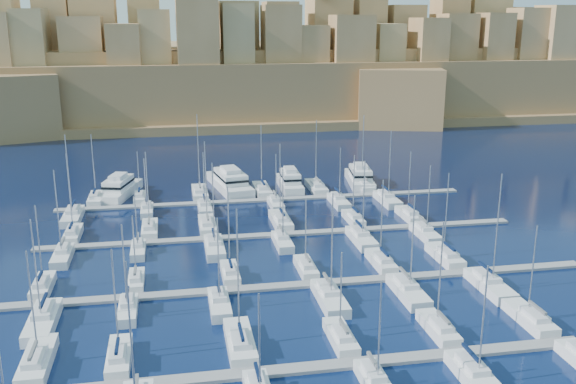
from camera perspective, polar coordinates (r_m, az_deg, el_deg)
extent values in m
plane|color=black|center=(103.29, 0.64, -5.66)|extent=(600.00, 600.00, 0.00)
cube|color=slate|center=(73.34, 5.94, -14.91)|extent=(84.00, 2.00, 0.40)
cube|color=slate|center=(92.35, 2.09, -8.17)|extent=(84.00, 2.00, 0.40)
cube|color=slate|center=(112.45, -0.34, -3.77)|extent=(84.00, 2.00, 0.40)
cube|color=slate|center=(133.15, -2.01, -0.71)|extent=(84.00, 2.00, 0.40)
cube|color=silver|center=(77.51, -21.36, -13.90)|extent=(2.99, 9.98, 1.70)
cube|color=silver|center=(76.09, -21.59, -13.47)|extent=(2.10, 4.49, 0.70)
cylinder|color=#9EA0A8|center=(74.99, -21.80, -9.15)|extent=(0.18, 0.18, 11.92)
cube|color=#595B60|center=(75.18, -21.74, -12.95)|extent=(0.35, 3.99, 0.35)
cube|color=silver|center=(75.61, -14.77, -14.11)|extent=(2.55, 8.50, 1.62)
cube|color=silver|center=(74.31, -14.87, -13.65)|extent=(1.78, 3.82, 0.70)
cylinder|color=#9EA0A8|center=(72.98, -15.11, -9.33)|extent=(0.18, 0.18, 11.84)
cube|color=black|center=(73.45, -14.95, -13.09)|extent=(0.35, 3.40, 0.35)
cube|color=silver|center=(76.31, -4.29, -13.27)|extent=(3.05, 10.17, 1.71)
cube|color=silver|center=(74.85, -4.22, -12.83)|extent=(2.14, 4.58, 0.70)
cylinder|color=#9EA0A8|center=(73.09, -4.47, -7.24)|extent=(0.18, 0.18, 15.27)
cube|color=black|center=(73.91, -4.19, -12.30)|extent=(0.35, 4.07, 0.35)
cube|color=silver|center=(77.46, 4.71, -12.86)|extent=(2.49, 8.31, 1.62)
cube|color=silver|center=(76.21, 4.89, -12.38)|extent=(1.74, 3.74, 0.70)
cylinder|color=#9EA0A8|center=(75.29, 4.72, -8.87)|extent=(0.18, 0.18, 9.83)
cube|color=#595B60|center=(75.37, 5.00, -11.82)|extent=(0.35, 3.32, 0.35)
cube|color=silver|center=(81.28, 13.19, -11.81)|extent=(2.53, 8.44, 1.62)
cube|color=silver|center=(80.07, 13.49, -11.33)|extent=(1.77, 3.80, 0.70)
cylinder|color=#9EA0A8|center=(78.66, 13.39, -7.00)|extent=(0.18, 0.18, 12.76)
cube|color=#595B60|center=(79.27, 13.66, -10.78)|extent=(0.35, 3.38, 0.35)
cube|color=silver|center=(86.96, 20.67, -10.54)|extent=(2.77, 9.25, 1.66)
cube|color=silver|center=(85.77, 21.06, -10.08)|extent=(1.94, 4.16, 0.70)
cylinder|color=#9EA0A8|center=(84.80, 20.92, -6.45)|extent=(0.18, 0.18, 11.35)
cube|color=#595B60|center=(84.99, 21.29, -9.57)|extent=(0.35, 3.70, 0.35)
cylinder|color=#9EA0A8|center=(61.16, -13.79, -12.56)|extent=(0.18, 0.18, 14.99)
cube|color=silver|center=(66.86, -2.66, -16.63)|extent=(1.76, 3.77, 0.70)
cylinder|color=#9EA0A8|center=(63.28, -2.56, -13.41)|extent=(0.18, 0.18, 10.64)
cube|color=black|center=(66.67, -2.72, -15.68)|extent=(0.35, 3.35, 0.35)
cube|color=silver|center=(69.28, 7.64, -15.53)|extent=(1.73, 3.71, 0.70)
cylinder|color=#9EA0A8|center=(65.77, 8.13, -12.23)|extent=(0.18, 0.18, 10.94)
cube|color=#595B60|center=(69.09, 7.56, -14.61)|extent=(0.35, 3.30, 0.35)
cube|color=silver|center=(72.35, 16.34, -15.65)|extent=(2.91, 9.69, 1.68)
cube|color=silver|center=(72.50, 16.06, -14.47)|extent=(2.04, 4.36, 0.70)
cylinder|color=#9EA0A8|center=(68.76, 16.95, -10.93)|extent=(0.18, 0.18, 12.01)
cube|color=black|center=(72.37, 15.95, -13.57)|extent=(0.35, 3.88, 0.35)
cube|color=silver|center=(96.83, -20.95, -7.89)|extent=(2.47, 8.25, 1.61)
cube|color=silver|center=(95.65, -21.10, -7.45)|extent=(1.73, 3.71, 0.70)
cylinder|color=#9EA0A8|center=(95.01, -21.27, -4.29)|extent=(0.18, 0.18, 11.01)
cube|color=black|center=(94.89, -21.20, -6.96)|extent=(0.35, 3.30, 0.35)
cube|color=silver|center=(94.81, -13.33, -7.77)|extent=(2.21, 7.37, 1.57)
cube|color=silver|center=(93.69, -13.39, -7.31)|extent=(1.55, 3.31, 0.70)
cylinder|color=#9EA0A8|center=(93.24, -13.52, -4.69)|extent=(0.18, 0.18, 8.99)
cube|color=#595B60|center=(92.96, -13.44, -6.80)|extent=(0.35, 2.95, 0.35)
cube|color=silver|center=(95.22, -5.17, -7.28)|extent=(2.41, 8.02, 1.60)
cube|color=silver|center=(94.04, -5.14, -6.82)|extent=(1.68, 3.61, 0.70)
cylinder|color=#9EA0A8|center=(93.14, -5.30, -3.22)|extent=(0.18, 0.18, 12.38)
cube|color=black|center=(93.28, -5.13, -6.32)|extent=(0.35, 3.21, 0.35)
cube|color=silver|center=(96.81, 1.61, -6.83)|extent=(2.42, 8.06, 1.60)
cube|color=silver|center=(95.65, 1.71, -6.37)|extent=(1.69, 3.63, 0.70)
cylinder|color=#9EA0A8|center=(95.14, 1.58, -3.50)|extent=(0.18, 0.18, 10.01)
cube|color=#595B60|center=(94.90, 1.77, -5.87)|extent=(0.35, 3.23, 0.35)
cube|color=silver|center=(100.11, 8.26, -6.21)|extent=(2.63, 8.76, 1.64)
cube|color=silver|center=(98.92, 8.45, -5.76)|extent=(1.84, 3.94, 0.70)
cylinder|color=#9EA0A8|center=(98.20, 8.34, -2.37)|extent=(0.18, 0.18, 12.17)
cube|color=black|center=(98.16, 8.56, -5.28)|extent=(0.35, 3.50, 0.35)
cube|color=silver|center=(104.22, 13.76, -5.61)|extent=(2.87, 9.58, 1.68)
cube|color=silver|center=(102.99, 14.02, -5.18)|extent=(2.01, 4.31, 0.70)
cylinder|color=#9EA0A8|center=(102.34, 13.91, -1.78)|extent=(0.18, 0.18, 12.63)
cube|color=black|center=(102.23, 14.16, -4.72)|extent=(0.35, 3.83, 0.35)
cube|color=silver|center=(86.12, -20.96, -10.81)|extent=(3.23, 10.77, 1.74)
cube|color=silver|center=(86.57, -20.92, -9.77)|extent=(2.26, 4.85, 0.70)
cylinder|color=#9EA0A8|center=(82.82, -21.50, -6.46)|extent=(0.18, 0.18, 12.72)
cube|color=black|center=(86.63, -20.92, -8.99)|extent=(0.35, 4.31, 0.35)
cube|color=silver|center=(86.09, -14.04, -10.27)|extent=(2.35, 7.84, 1.59)
cube|color=silver|center=(86.32, -14.06, -9.36)|extent=(1.65, 3.53, 0.70)
cylinder|color=#9EA0A8|center=(83.23, -14.34, -6.44)|extent=(0.18, 0.18, 11.07)
cube|color=black|center=(86.25, -14.09, -8.62)|extent=(0.35, 3.14, 0.35)
cube|color=silver|center=(85.60, -6.10, -10.00)|extent=(2.61, 8.70, 1.64)
cube|color=silver|center=(85.90, -6.17, -9.05)|extent=(1.83, 3.92, 0.70)
cylinder|color=#9EA0A8|center=(82.63, -6.20, -6.06)|extent=(0.18, 0.18, 11.36)
cube|color=black|center=(85.87, -6.21, -8.30)|extent=(0.35, 3.48, 0.35)
cube|color=silver|center=(86.97, 3.75, -9.49)|extent=(3.11, 10.37, 1.72)
cube|color=silver|center=(87.38, 3.59, -8.49)|extent=(2.18, 4.67, 0.70)
cylinder|color=#9EA0A8|center=(83.49, 3.93, -4.73)|extent=(0.18, 0.18, 14.02)
cube|color=#595B60|center=(87.43, 3.52, -7.73)|extent=(0.35, 4.15, 0.35)
cube|color=silver|center=(90.22, 10.64, -8.79)|extent=(3.06, 10.18, 1.71)
cube|color=silver|center=(90.60, 10.45, -7.84)|extent=(2.14, 4.58, 0.70)
cylinder|color=#9EA0A8|center=(87.02, 11.00, -4.45)|extent=(0.18, 0.18, 13.17)
cube|color=#595B60|center=(90.64, 10.37, -7.11)|extent=(0.35, 4.07, 0.35)
cube|color=silver|center=(94.90, 17.51, -8.02)|extent=(3.12, 10.41, 1.72)
cube|color=silver|center=(95.28, 17.28, -7.11)|extent=(2.19, 4.68, 0.70)
cylinder|color=#9EA0A8|center=(91.49, 18.09, -3.17)|extent=(0.18, 0.18, 15.53)
cube|color=black|center=(95.33, 17.19, -6.41)|extent=(0.35, 4.16, 0.35)
cube|color=silver|center=(117.09, -18.56, -3.65)|extent=(2.56, 8.54, 1.63)
cube|color=silver|center=(115.93, -18.66, -3.24)|extent=(1.79, 3.84, 0.70)
cylinder|color=#9EA0A8|center=(115.36, -18.85, -0.03)|extent=(0.18, 0.18, 13.50)
cube|color=black|center=(115.21, -18.74, -2.81)|extent=(0.35, 3.42, 0.35)
cube|color=silver|center=(116.13, -12.18, -3.33)|extent=(2.74, 9.13, 1.66)
cube|color=silver|center=(114.90, -12.23, -2.91)|extent=(1.92, 4.11, 0.70)
cylinder|color=#9EA0A8|center=(114.46, -12.39, 0.27)|extent=(0.18, 0.18, 13.18)
cube|color=#595B60|center=(114.15, -12.26, -2.48)|extent=(0.35, 3.65, 0.35)
cube|color=silver|center=(116.49, -7.17, -3.02)|extent=(2.94, 9.79, 1.69)
cube|color=silver|center=(115.19, -7.16, -2.61)|extent=(2.06, 4.40, 0.70)
cylinder|color=#9EA0A8|center=(114.68, -7.32, 0.91)|extent=(0.18, 0.18, 14.56)
cube|color=#595B60|center=(114.41, -7.16, -2.19)|extent=(0.35, 3.92, 0.35)
cube|color=silver|center=(118.14, -0.65, -2.63)|extent=(3.08, 10.28, 1.71)
cube|color=silver|center=(116.81, -0.57, -2.22)|extent=(2.16, 4.63, 0.70)
cylinder|color=#9EA0A8|center=(116.49, -0.71, 1.03)|extent=(0.18, 0.18, 13.59)
cube|color=black|center=(116.01, -0.53, -1.80)|extent=(0.35, 4.11, 0.35)
cube|color=silver|center=(120.15, 5.83, -2.43)|extent=(2.46, 8.21, 1.61)
cube|color=silver|center=(119.05, 5.95, -2.01)|extent=(1.72, 3.70, 0.70)
cylinder|color=#9EA0A8|center=(118.72, 5.86, 0.61)|extent=(0.18, 0.18, 11.34)
cube|color=black|center=(118.37, 6.02, -1.59)|extent=(0.35, 3.29, 0.35)
cube|color=silver|center=(123.76, 10.67, -2.08)|extent=(2.59, 8.63, 1.63)
cube|color=silver|center=(122.65, 10.84, -1.68)|extent=(1.81, 3.88, 0.70)
cylinder|color=#9EA0A8|center=(122.37, 10.75, 0.91)|extent=(0.18, 0.18, 11.48)
cube|color=black|center=(121.97, 10.94, -1.27)|extent=(0.35, 3.45, 0.35)
cube|color=silver|center=(107.14, -19.40, -5.49)|extent=(2.66, 8.86, 1.64)
cube|color=silver|center=(107.57, -19.39, -4.74)|extent=(1.86, 3.99, 0.70)
cylinder|color=#9EA0A8|center=(104.40, -19.80, -1.72)|extent=(0.18, 0.18, 13.36)
cube|color=#595B60|center=(107.64, -19.40, -4.14)|extent=(0.35, 3.54, 0.35)
cube|color=silver|center=(106.45, -13.16, -5.15)|extent=(2.28, 7.59, 1.58)
cube|color=silver|center=(106.78, -13.19, -4.44)|extent=(1.59, 3.42, 0.70)
cylinder|color=#9EA0A8|center=(104.19, -13.37, -2.15)|extent=(0.18, 0.18, 10.33)
cube|color=#595B60|center=(106.80, -13.21, -3.84)|extent=(0.35, 3.04, 0.35)
cube|color=silver|center=(105.34, -6.55, -5.02)|extent=(2.98, 9.92, 1.70)
cube|color=silver|center=(105.86, -6.61, -4.23)|extent=(2.08, 4.47, 0.70)
cylinder|color=#9EA0A8|center=(102.46, -6.66, -1.11)|extent=(0.18, 0.18, 13.57)
cube|color=black|center=(105.98, -6.64, -3.60)|extent=(0.35, 3.97, 0.35)
cube|color=silver|center=(107.28, -0.48, -4.55)|extent=(2.54, 8.48, 1.62)
cube|color=silver|center=(107.68, -0.56, -3.82)|extent=(1.78, 3.82, 0.70)
cylinder|color=#9EA0A8|center=(104.76, -0.45, -1.14)|extent=(0.18, 0.18, 11.95)
cube|color=#595B60|center=(107.74, -0.60, -3.22)|extent=(0.35, 3.39, 0.35)
cube|color=silver|center=(109.54, 6.55, -4.21)|extent=(3.02, 10.07, 1.70)
cube|color=silver|center=(110.06, 6.42, -3.44)|extent=(2.12, 4.53, 0.70)
cylinder|color=#9EA0A8|center=(106.87, 6.75, -0.60)|extent=(0.18, 0.18, 12.90)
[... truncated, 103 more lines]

